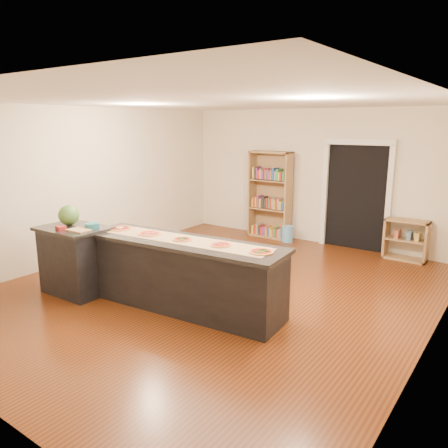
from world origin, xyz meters
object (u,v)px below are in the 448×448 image
Objects in this scene: side_counter at (76,260)px; watermelon at (69,215)px; low_shelf at (406,240)px; waste_bin at (287,234)px; bookshelf at (270,195)px; kitchen_island at (183,274)px.

side_counter is 3.34× the size of watermelon.
low_shelf reaches higher than waste_bin.
bookshelf is 5.49× the size of waste_bin.
bookshelf is 2.97m from low_shelf.
waste_bin is at bearing 72.49° from watermelon.
side_counter is at bearing -128.38° from low_shelf.
bookshelf is (0.70, 4.57, 0.45)m from side_counter.
waste_bin is at bearing 91.37° from kitchen_island.
kitchen_island is at bearing 14.74° from side_counter.
low_shelf is 2.20× the size of waste_bin.
low_shelf is (2.92, 0.01, -0.57)m from bookshelf.
watermelon reaches higher than waste_bin.
watermelon is at bearing -171.57° from kitchen_island.
low_shelf is (1.94, 4.08, -0.10)m from kitchen_island.
low_shelf is 5.95m from watermelon.
kitchen_island reaches higher than low_shelf.
bookshelf is 0.95m from waste_bin.
side_counter is (-1.68, -0.49, 0.02)m from kitchen_island.
kitchen_island is 8.41× the size of waste_bin.
bookshelf is at bearing 166.71° from waste_bin.
watermelon is at bearing -100.75° from bookshelf.
kitchen_island is 3.99m from waste_bin.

